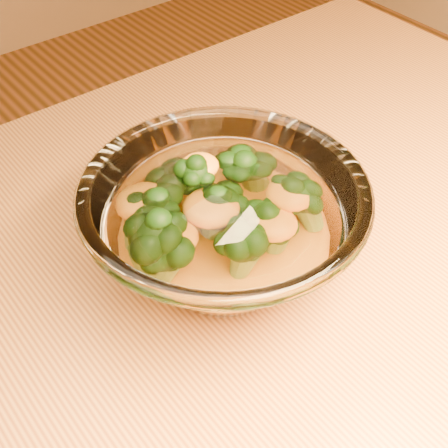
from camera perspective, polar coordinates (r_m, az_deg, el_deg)
name	(u,v)px	position (r m, az deg, el deg)	size (l,w,h in m)	color
table	(204,391)	(0.63, -1.83, -15.06)	(1.20, 0.80, 0.75)	#B77A37
glass_bowl	(224,228)	(0.55, 0.00, -0.41)	(0.25, 0.25, 0.11)	white
cheese_sauce	(224,247)	(0.56, 0.00, -2.11)	(0.13, 0.13, 0.04)	#FF9C15
broccoli_heap	(209,215)	(0.54, -1.41, 0.87)	(0.17, 0.14, 0.08)	black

